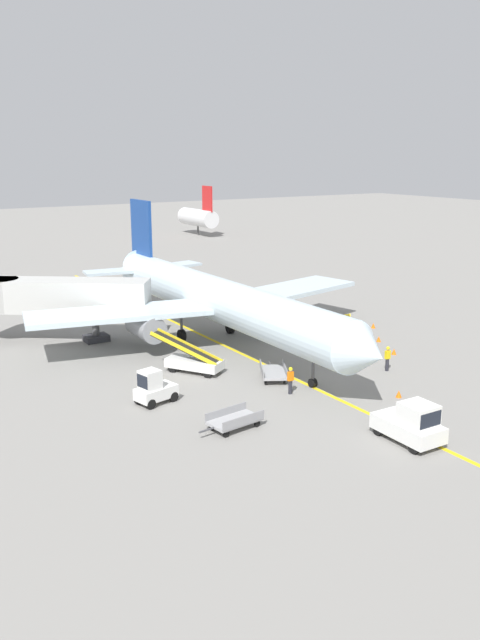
# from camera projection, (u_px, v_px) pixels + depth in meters

# --- Properties ---
(ground_plane) EXTENTS (300.00, 300.00, 0.00)m
(ground_plane) POSITION_uv_depth(u_px,v_px,m) (316.00, 382.00, 41.66)
(ground_plane) COLOR gray
(taxi_line_yellow) EXTENTS (0.42, 80.00, 0.01)m
(taxi_line_yellow) POSITION_uv_depth(u_px,v_px,m) (262.00, 363.00, 45.37)
(taxi_line_yellow) COLOR yellow
(taxi_line_yellow) RESTS_ON ground
(airliner) EXTENTS (28.61, 35.20, 10.10)m
(airliner) POSITION_uv_depth(u_px,v_px,m) (215.00, 299.00, 49.82)
(airliner) COLOR silver
(airliner) RESTS_ON ground
(jet_bridge) EXTENTS (11.86, 9.48, 4.85)m
(jet_bridge) POSITION_uv_depth(u_px,v_px,m) (54.00, 296.00, 50.10)
(jet_bridge) COLOR beige
(jet_bridge) RESTS_ON ground
(pushback_tug) EXTENTS (1.95, 3.63, 2.20)m
(pushback_tug) POSITION_uv_depth(u_px,v_px,m) (411.00, 424.00, 32.78)
(pushback_tug) COLOR silver
(pushback_tug) RESTS_ON ground
(baggage_tug_near_wing) EXTENTS (2.63, 1.81, 2.10)m
(baggage_tug_near_wing) POSITION_uv_depth(u_px,v_px,m) (154.00, 388.00, 37.90)
(baggage_tug_near_wing) COLOR silver
(baggage_tug_near_wing) RESTS_ON ground
(belt_loader_forward_hold) EXTENTS (3.76, 4.88, 2.59)m
(belt_loader_forward_hold) POSITION_uv_depth(u_px,v_px,m) (193.00, 361.00, 43.46)
(belt_loader_forward_hold) COLOR silver
(belt_loader_forward_hold) RESTS_ON ground
(belt_loader_aft_hold) EXTENTS (2.74, 5.15, 2.59)m
(belt_loader_aft_hold) POSITION_uv_depth(u_px,v_px,m) (329.00, 328.00, 51.75)
(belt_loader_aft_hold) COLOR silver
(belt_loader_aft_hold) RESTS_ON ground
(baggage_cart_loaded) EXTENTS (3.83, 1.90, 0.94)m
(baggage_cart_loaded) POSITION_uv_depth(u_px,v_px,m) (234.00, 420.00, 34.55)
(baggage_cart_loaded) COLOR #A5A5A8
(baggage_cart_loaded) RESTS_ON ground
(baggage_cart_empty_trailing) EXTENTS (2.73, 3.67, 0.94)m
(baggage_cart_empty_trailing) POSITION_uv_depth(u_px,v_px,m) (273.00, 372.00, 42.17)
(baggage_cart_empty_trailing) COLOR #A5A5A8
(baggage_cart_empty_trailing) RESTS_ON ground
(ground_crew_marshaller) EXTENTS (0.36, 0.24, 1.70)m
(ground_crew_marshaller) POSITION_uv_depth(u_px,v_px,m) (387.00, 358.00, 43.65)
(ground_crew_marshaller) COLOR #26262D
(ground_crew_marshaller) RESTS_ON ground
(ground_crew_wing_walker) EXTENTS (0.36, 0.24, 1.70)m
(ground_crew_wing_walker) POSITION_uv_depth(u_px,v_px,m) (290.00, 380.00, 39.44)
(ground_crew_wing_walker) COLOR #26262D
(ground_crew_wing_walker) RESTS_ON ground
(safety_cone_nose_left) EXTENTS (0.36, 0.36, 0.44)m
(safety_cone_nose_left) POSITION_uv_depth(u_px,v_px,m) (379.00, 339.00, 50.61)
(safety_cone_nose_left) COLOR orange
(safety_cone_nose_left) RESTS_ON ground
(safety_cone_nose_right) EXTENTS (0.36, 0.36, 0.44)m
(safety_cone_nose_right) POSITION_uv_depth(u_px,v_px,m) (394.00, 352.00, 47.37)
(safety_cone_nose_right) COLOR orange
(safety_cone_nose_right) RESTS_ON ground
(safety_cone_wingtip_left) EXTENTS (0.36, 0.36, 0.44)m
(safety_cone_wingtip_left) POSITION_uv_depth(u_px,v_px,m) (373.00, 326.00, 54.55)
(safety_cone_wingtip_left) COLOR orange
(safety_cone_wingtip_left) RESTS_ON ground
(safety_cone_wingtip_right) EXTENTS (0.36, 0.36, 0.44)m
(safety_cone_wingtip_right) POSITION_uv_depth(u_px,v_px,m) (399.00, 394.00, 39.03)
(safety_cone_wingtip_right) COLOR orange
(safety_cone_wingtip_right) RESTS_ON ground
(safety_cone_tail_area) EXTENTS (0.36, 0.36, 0.44)m
(safety_cone_tail_area) POSITION_uv_depth(u_px,v_px,m) (304.00, 315.00, 58.19)
(safety_cone_tail_area) COLOR orange
(safety_cone_tail_area) RESTS_ON ground
(distant_aircraft_far_right) EXTENTS (3.00, 10.10, 8.80)m
(distant_aircraft_far_right) POSITION_uv_depth(u_px,v_px,m) (198.00, 217.00, 116.32)
(distant_aircraft_far_right) COLOR silver
(distant_aircraft_far_right) RESTS_ON ground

